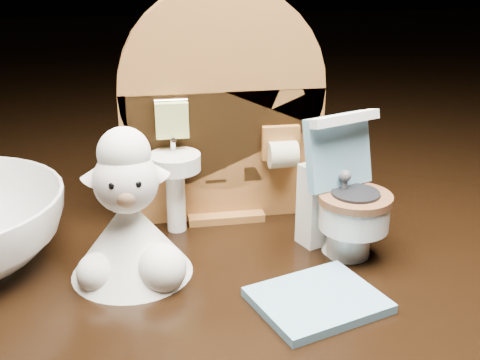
% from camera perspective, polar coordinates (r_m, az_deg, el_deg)
% --- Properties ---
extents(backdrop_panel, '(0.13, 0.05, 0.15)m').
position_cam_1_polar(backdrop_panel, '(0.38, -1.74, 5.68)').
color(backdrop_panel, '#925C2A').
rests_on(backdrop_panel, ground).
extents(toy_toilet, '(0.05, 0.06, 0.08)m').
position_cam_1_polar(toy_toilet, '(0.36, 9.66, -2.08)').
color(toy_toilet, white).
rests_on(toy_toilet, ground).
extents(bath_mat, '(0.07, 0.07, 0.00)m').
position_cam_1_polar(bath_mat, '(0.31, 7.35, -11.23)').
color(bath_mat, '#70A6C2').
rests_on(bath_mat, ground).
extents(toilet_brush, '(0.02, 0.02, 0.05)m').
position_cam_1_polar(toilet_brush, '(0.36, 9.58, -4.75)').
color(toilet_brush, white).
rests_on(toilet_brush, ground).
extents(plush_lamb, '(0.07, 0.07, 0.09)m').
position_cam_1_polar(plush_lamb, '(0.33, -10.40, -4.28)').
color(plush_lamb, white).
rests_on(plush_lamb, ground).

